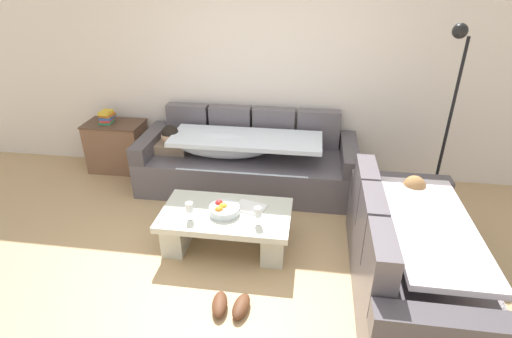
{
  "coord_description": "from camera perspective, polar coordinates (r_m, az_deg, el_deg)",
  "views": [
    {
      "loc": [
        0.61,
        -2.61,
        2.43
      ],
      "look_at": [
        0.08,
        1.02,
        0.55
      ],
      "focal_mm": 28.35,
      "sensor_mm": 36.0,
      "label": 1
    }
  ],
  "objects": [
    {
      "name": "floor_lamp",
      "position": [
        4.51,
        25.44,
        7.54
      ],
      "size": [
        0.33,
        0.31,
        1.95
      ],
      "color": "black",
      "rests_on": "ground_plane"
    },
    {
      "name": "ground_plane",
      "position": [
        3.62,
        -3.78,
        -15.16
      ],
      "size": [
        14.0,
        14.0,
        0.0
      ],
      "primitive_type": "plane",
      "color": "tan"
    },
    {
      "name": "coffee_table",
      "position": [
        3.83,
        -4.23,
        -7.86
      ],
      "size": [
        1.2,
        0.68,
        0.38
      ],
      "color": "beige",
      "rests_on": "ground_plane"
    },
    {
      "name": "side_cabinet",
      "position": [
        5.51,
        -18.98,
        3.06
      ],
      "size": [
        0.72,
        0.44,
        0.64
      ],
      "color": "brown",
      "rests_on": "ground_plane"
    },
    {
      "name": "wine_glass_near_right",
      "position": [
        3.53,
        0.26,
        -6.18
      ],
      "size": [
        0.07,
        0.07,
        0.17
      ],
      "color": "silver",
      "rests_on": "coffee_table"
    },
    {
      "name": "back_wall",
      "position": [
        4.92,
        0.92,
        14.43
      ],
      "size": [
        9.0,
        0.1,
        2.7
      ],
      "primitive_type": "cube",
      "color": "silver",
      "rests_on": "ground_plane"
    },
    {
      "name": "fruit_bowl",
      "position": [
        3.72,
        -4.6,
        -5.71
      ],
      "size": [
        0.28,
        0.28,
        0.1
      ],
      "color": "silver",
      "rests_on": "coffee_table"
    },
    {
      "name": "couch_near_window",
      "position": [
        3.52,
        21.17,
        -11.56
      ],
      "size": [
        0.92,
        1.9,
        0.88
      ],
      "rotation": [
        0.0,
        0.0,
        1.57
      ],
      "color": "#5B545A",
      "rests_on": "ground_plane"
    },
    {
      "name": "couch_along_wall",
      "position": [
        4.79,
        -1.72,
        1.06
      ],
      "size": [
        2.51,
        0.92,
        0.88
      ],
      "color": "#5B545A",
      "rests_on": "ground_plane"
    },
    {
      "name": "open_magazine",
      "position": [
        3.8,
        -0.85,
        -5.44
      ],
      "size": [
        0.33,
        0.28,
        0.01
      ],
      "primitive_type": "cube",
      "rotation": [
        0.0,
        0.0,
        -0.28
      ],
      "color": "white",
      "rests_on": "coffee_table"
    },
    {
      "name": "pair_of_shoes",
      "position": [
        3.33,
        -3.63,
        -18.64
      ],
      "size": [
        0.32,
        0.29,
        0.09
      ],
      "color": "#59331E",
      "rests_on": "ground_plane"
    },
    {
      "name": "wine_glass_near_left",
      "position": [
        3.64,
        -9.37,
        -5.43
      ],
      "size": [
        0.07,
        0.07,
        0.17
      ],
      "color": "silver",
      "rests_on": "coffee_table"
    },
    {
      "name": "book_stack_on_cabinet",
      "position": [
        5.41,
        -20.3,
        6.89
      ],
      "size": [
        0.18,
        0.24,
        0.15
      ],
      "color": "#338C59",
      "rests_on": "side_cabinet"
    }
  ]
}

